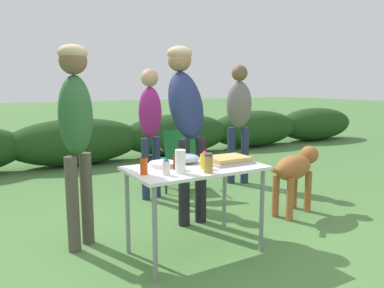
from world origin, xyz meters
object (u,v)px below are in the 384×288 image
standing_person_with_beanie (239,113)px  camp_chair_green_behind_table (179,156)px  plate_stack (163,164)px  standing_person_in_gray_fleece (186,110)px  folding_table (195,176)px  mixing_bowl (188,159)px  hot_sauce_bottle (144,164)px  standing_person_in_dark_puffer (150,120)px  bbq_sauce_bottle (177,160)px  food_tray (228,160)px  mustard_bottle (205,160)px  standing_person_in_olive_jacket (76,121)px  paper_cup_stack (180,161)px  spice_jar (208,163)px  mayo_bottle (166,167)px  dog (296,169)px

standing_person_with_beanie → camp_chair_green_behind_table: bearing=-151.9°
plate_stack → standing_person_in_gray_fleece: 0.88m
folding_table → mixing_bowl: 0.19m
hot_sauce_bottle → camp_chair_green_behind_table: bearing=54.5°
folding_table → hot_sauce_bottle: 0.49m
standing_person_in_gray_fleece → mixing_bowl: bearing=-117.7°
hot_sauce_bottle → standing_person_in_dark_puffer: (0.79, 1.64, 0.16)m
bbq_sauce_bottle → mixing_bowl: bearing=40.4°
food_tray → plate_stack: bearing=163.4°
mustard_bottle → folding_table: bearing=105.9°
bbq_sauce_bottle → standing_person_with_beanie: 2.50m
standing_person_in_olive_jacket → folding_table: bearing=-72.7°
paper_cup_stack → standing_person_in_gray_fleece: 1.06m
folding_table → food_tray: bearing=-3.5°
standing_person_in_olive_jacket → plate_stack: bearing=-74.1°
plate_stack → mustard_bottle: size_ratio=1.52×
mixing_bowl → hot_sauce_bottle: size_ratio=1.24×
mustard_bottle → camp_chair_green_behind_table: mustard_bottle is taller
spice_jar → standing_person_in_olive_jacket: size_ratio=0.09×
mustard_bottle → standing_person_in_dark_puffer: size_ratio=0.09×
folding_table → food_tray: food_tray is taller
mayo_bottle → standing_person_with_beanie: bearing=41.3°
standing_person_with_beanie → dog: (-0.24, -1.34, -0.52)m
camp_chair_green_behind_table → food_tray: bearing=-90.0°
hot_sauce_bottle → standing_person_in_dark_puffer: size_ratio=0.10×
food_tray → mustard_bottle: 0.30m
mixing_bowl → standing_person_in_olive_jacket: bearing=151.6°
bbq_sauce_bottle → plate_stack: bearing=107.5°
camp_chair_green_behind_table → standing_person_in_dark_puffer: bearing=-153.1°
mixing_bowl → mustard_bottle: size_ratio=1.34×
folding_table → mustard_bottle: 0.18m
standing_person_in_dark_puffer → camp_chair_green_behind_table: (0.45, 0.10, -0.51)m
mixing_bowl → camp_chair_green_behind_table: size_ratio=0.24×
spice_jar → standing_person_with_beanie: size_ratio=0.09×
paper_cup_stack → standing_person_with_beanie: standing_person_with_beanie is taller
mustard_bottle → camp_chair_green_behind_table: size_ratio=0.18×
mustard_bottle → standing_person_in_gray_fleece: bearing=70.5°
folding_table → standing_person_in_gray_fleece: standing_person_in_gray_fleece is taller
food_tray → standing_person_in_gray_fleece: bearing=89.7°
folding_table → camp_chair_green_behind_table: (0.77, 1.69, -0.20)m
spice_jar → standing_person_in_olive_jacket: bearing=133.2°
paper_cup_stack → mayo_bottle: 0.12m
standing_person_in_dark_puffer → standing_person_in_olive_jacket: (-1.12, -1.01, 0.13)m
standing_person_in_olive_jacket → standing_person_with_beanie: size_ratio=1.03×
standing_person_in_olive_jacket → camp_chair_green_behind_table: (1.57, 1.10, -0.63)m
camp_chair_green_behind_table → dog: bearing=-49.1°
paper_cup_stack → bbq_sauce_bottle: bearing=72.6°
plate_stack → standing_person_in_dark_puffer: standing_person_in_dark_puffer is taller
food_tray → mustard_bottle: mustard_bottle is taller
folding_table → camp_chair_green_behind_table: size_ratio=1.32×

